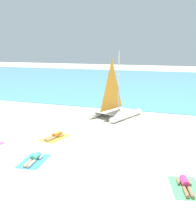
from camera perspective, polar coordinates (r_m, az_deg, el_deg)
name	(u,v)px	position (r m, az deg, el deg)	size (l,w,h in m)	color
ground_plane	(119,113)	(22.99, 4.27, -0.26)	(120.00, 120.00, 0.00)	beige
ocean_water	(158,82)	(43.50, 12.08, 5.92)	(120.00, 40.00, 0.05)	#4C9EB7
sailboat_white	(115,107)	(21.70, 3.42, 0.99)	(3.57, 4.46, 5.07)	white
towel_center_left	(55,138)	(17.03, -8.80, -5.22)	(1.10, 1.90, 0.01)	yellow
sunbather_center_left	(56,135)	(17.04, -8.68, -4.76)	(0.68, 1.56, 0.30)	orange
towel_center_right	(34,161)	(13.92, -12.98, -9.71)	(1.10, 1.90, 0.01)	#338CD8
sunbather_center_right	(34,158)	(13.93, -12.89, -9.14)	(0.65, 1.57, 0.30)	#3FB28C
towel_rightmost	(185,188)	(11.73, 17.42, -14.54)	(1.10, 1.90, 0.01)	#4CB266
sunbather_rightmost	(185,184)	(11.73, 17.39, -13.84)	(0.79, 1.55, 0.30)	#D83372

